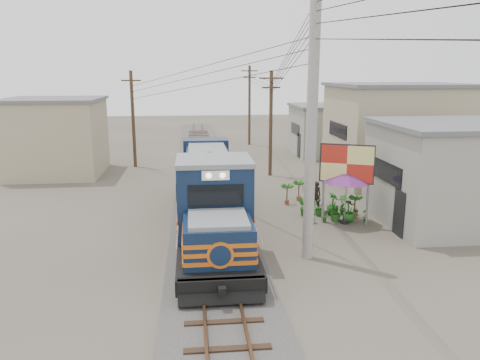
{
  "coord_description": "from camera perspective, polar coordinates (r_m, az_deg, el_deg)",
  "views": [
    {
      "loc": [
        -0.77,
        -16.84,
        6.89
      ],
      "look_at": [
        1.33,
        3.33,
        2.2
      ],
      "focal_mm": 35.0,
      "sensor_mm": 36.0,
      "label": 1
    }
  ],
  "objects": [
    {
      "name": "vendor",
      "position": [
        24.12,
        9.22,
        -1.89
      ],
      "size": [
        0.55,
        0.37,
        1.5
      ],
      "primitive_type": "imported",
      "rotation": [
        0.0,
        0.0,
        3.16
      ],
      "color": "black",
      "rests_on": "ground"
    },
    {
      "name": "track",
      "position": [
        27.65,
        -4.17,
        -0.88
      ],
      "size": [
        1.15,
        70.0,
        0.12
      ],
      "color": "#51331E",
      "rests_on": "ground"
    },
    {
      "name": "plant_nursery",
      "position": [
        23.0,
        11.31,
        -3.44
      ],
      "size": [
        3.2,
        2.02,
        1.12
      ],
      "color": "#22601B",
      "rests_on": "ground"
    },
    {
      "name": "locomotive",
      "position": [
        20.7,
        -3.61,
        -1.7
      ],
      "size": [
        2.75,
        14.96,
        3.71
      ],
      "color": "black",
      "rests_on": "ground"
    },
    {
      "name": "ballast",
      "position": [
        27.7,
        -4.16,
        -1.24
      ],
      "size": [
        3.6,
        70.0,
        0.16
      ],
      "primitive_type": "cube",
      "color": "#595651",
      "rests_on": "ground"
    },
    {
      "name": "shophouse_mid",
      "position": [
        31.97,
        18.73,
        5.55
      ],
      "size": [
        8.4,
        7.35,
        6.2
      ],
      "color": "tan",
      "rests_on": "ground"
    },
    {
      "name": "shophouse_front",
      "position": [
        23.76,
        25.3,
        0.77
      ],
      "size": [
        7.35,
        6.3,
        4.7
      ],
      "color": "gray",
      "rests_on": "ground"
    },
    {
      "name": "ground",
      "position": [
        18.21,
        -3.11,
        -9.23
      ],
      "size": [
        120.0,
        120.0,
        0.0
      ],
      "primitive_type": "plane",
      "color": "#473F35",
      "rests_on": "ground"
    },
    {
      "name": "shophouse_left",
      "position": [
        34.38,
        -21.55,
        4.97
      ],
      "size": [
        6.3,
        6.3,
        5.2
      ],
      "color": "tan",
      "rests_on": "ground"
    },
    {
      "name": "utility_pole_main",
      "position": [
        16.99,
        8.72,
        6.49
      ],
      "size": [
        0.4,
        0.4,
        10.0
      ],
      "color": "#9E9B93",
      "rests_on": "ground"
    },
    {
      "name": "shophouse_back",
      "position": [
        40.86,
        10.91,
        6.07
      ],
      "size": [
        6.3,
        6.3,
        4.2
      ],
      "color": "gray",
      "rests_on": "ground"
    },
    {
      "name": "wooden_pole_left",
      "position": [
        35.24,
        -12.91,
        7.47
      ],
      "size": [
        1.6,
        0.24,
        7.0
      ],
      "color": "#4C3826",
      "rests_on": "ground"
    },
    {
      "name": "wooden_pole_far",
      "position": [
        45.28,
        1.16,
        9.28
      ],
      "size": [
        1.6,
        0.24,
        7.5
      ],
      "color": "#4C3826",
      "rests_on": "ground"
    },
    {
      "name": "market_umbrella",
      "position": [
        21.92,
        12.91,
        0.46
      ],
      "size": [
        2.7,
        2.7,
        2.55
      ],
      "rotation": [
        0.0,
        0.0,
        -0.18
      ],
      "color": "black",
      "rests_on": "ground"
    },
    {
      "name": "billboard",
      "position": [
        21.58,
        12.89,
        1.71
      ],
      "size": [
        2.27,
        1.1,
        3.76
      ],
      "rotation": [
        0.0,
        0.0,
        -0.42
      ],
      "color": "#99999E",
      "rests_on": "ground"
    },
    {
      "name": "wooden_pole_mid",
      "position": [
        31.45,
        3.77,
        7.14
      ],
      "size": [
        1.6,
        0.24,
        7.0
      ],
      "color": "#4C3826",
      "rests_on": "ground"
    },
    {
      "name": "power_lines",
      "position": [
        25.35,
        -4.66,
        14.51
      ],
      "size": [
        9.65,
        19.0,
        3.3
      ],
      "color": "black",
      "rests_on": "ground"
    }
  ]
}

